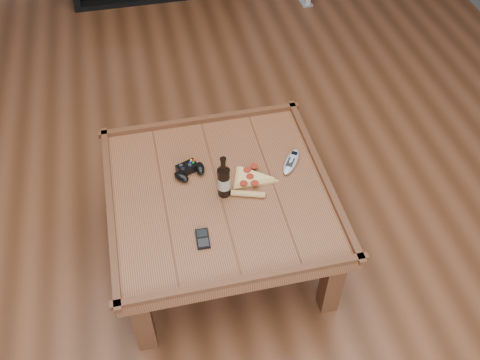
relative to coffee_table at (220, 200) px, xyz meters
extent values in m
plane|color=#492714|center=(0.00, 0.00, -0.39)|extent=(6.00, 6.00, 0.00)
cube|color=#532917|center=(0.00, 0.00, 0.03)|extent=(1.00, 1.00, 0.06)
cube|color=#462313|center=(-0.42, -0.42, -0.20)|extent=(0.08, 0.08, 0.39)
cube|color=#462313|center=(0.42, -0.42, -0.20)|extent=(0.08, 0.08, 0.39)
cube|color=#462313|center=(-0.42, 0.42, -0.20)|extent=(0.08, 0.08, 0.39)
cube|color=#462313|center=(0.42, 0.42, -0.20)|extent=(0.08, 0.08, 0.39)
cube|color=#462313|center=(0.00, 0.48, 0.07)|extent=(1.03, 0.03, 0.03)
cube|color=#462313|center=(0.00, -0.48, 0.07)|extent=(1.03, 0.03, 0.03)
cube|color=#462313|center=(0.48, 0.00, 0.07)|extent=(0.03, 1.03, 0.03)
cube|color=#462313|center=(-0.48, 0.00, 0.07)|extent=(0.03, 1.03, 0.03)
cylinder|color=black|center=(0.02, -0.02, 0.13)|extent=(0.06, 0.06, 0.15)
cone|color=black|center=(0.02, -0.02, 0.22)|extent=(0.06, 0.06, 0.03)
cylinder|color=black|center=(0.02, -0.02, 0.25)|extent=(0.02, 0.02, 0.05)
cylinder|color=black|center=(0.02, -0.02, 0.28)|extent=(0.03, 0.03, 0.01)
cylinder|color=tan|center=(0.02, -0.02, 0.13)|extent=(0.06, 0.06, 0.06)
cube|color=black|center=(-0.12, 0.16, 0.08)|extent=(0.11, 0.09, 0.03)
ellipsoid|color=black|center=(-0.16, 0.11, 0.08)|extent=(0.08, 0.09, 0.04)
ellipsoid|color=black|center=(-0.06, 0.14, 0.08)|extent=(0.04, 0.08, 0.04)
cylinder|color=black|center=(-0.15, 0.16, 0.10)|extent=(0.02, 0.02, 0.01)
cylinder|color=black|center=(-0.11, 0.15, 0.10)|extent=(0.02, 0.02, 0.01)
cylinder|color=yellow|center=(-0.10, 0.18, 0.10)|extent=(0.01, 0.01, 0.01)
cylinder|color=red|center=(-0.08, 0.18, 0.10)|extent=(0.01, 0.01, 0.01)
cylinder|color=#0C33CC|center=(-0.10, 0.17, 0.10)|extent=(0.01, 0.01, 0.01)
cylinder|color=#0C9919|center=(-0.09, 0.17, 0.10)|extent=(0.01, 0.01, 0.01)
cylinder|color=tan|center=(0.12, -0.06, 0.07)|extent=(0.15, 0.07, 0.03)
cylinder|color=maroon|center=(0.11, 0.01, 0.08)|extent=(0.04, 0.04, 0.00)
cylinder|color=maroon|center=(0.16, -0.01, 0.08)|extent=(0.04, 0.04, 0.00)
cylinder|color=maroon|center=(0.15, 0.04, 0.08)|extent=(0.04, 0.04, 0.00)
cylinder|color=maroon|center=(0.15, 0.08, 0.08)|extent=(0.04, 0.04, 0.00)
cylinder|color=maroon|center=(0.19, 0.10, 0.08)|extent=(0.04, 0.04, 0.00)
cube|color=black|center=(-0.12, -0.25, 0.07)|extent=(0.06, 0.10, 0.01)
cube|color=black|center=(-0.12, -0.22, 0.07)|extent=(0.04, 0.04, 0.00)
cube|color=black|center=(-0.12, -0.27, 0.07)|extent=(0.05, 0.04, 0.00)
ellipsoid|color=#9EA3AC|center=(0.36, 0.10, 0.07)|extent=(0.14, 0.18, 0.03)
cube|color=black|center=(0.39, 0.14, 0.08)|extent=(0.04, 0.03, 0.00)
cube|color=black|center=(0.36, 0.08, 0.08)|extent=(0.06, 0.07, 0.00)
cube|color=gray|center=(1.15, 2.28, -0.38)|extent=(0.09, 0.16, 0.01)
camera|label=1|loc=(-0.26, -1.57, 1.87)|focal=40.00mm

